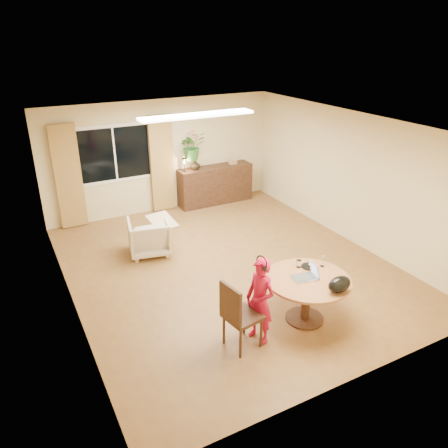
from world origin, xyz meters
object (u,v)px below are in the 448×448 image
Objects in this scene: dining_table at (307,287)px; armchair at (149,236)px; child at (260,301)px; sideboard at (215,185)px; dining_chair at (243,314)px.

armchair is at bearing 113.34° from dining_table.
child reaches higher than armchair.
dining_table is 3.43m from armchair.
dining_table is at bearing -101.43° from sideboard.
sideboard is at bearing -130.45° from armchair.
dining_table is 0.67× the size of sideboard.
dining_chair reaches higher than dining_table.
child is 5.37m from sideboard.
dining_chair is 0.81× the size of child.
dining_chair is at bearing 105.81° from armchair.
child is at bearing -7.93° from dining_chair.
sideboard is (1.01, 4.97, -0.09)m from dining_table.
child reaches higher than dining_chair.
armchair is 0.42× the size of sideboard.
armchair is 2.99m from sideboard.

